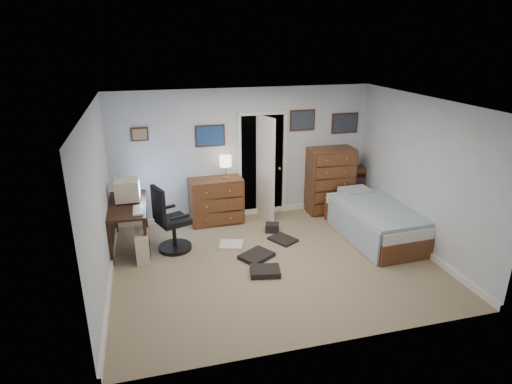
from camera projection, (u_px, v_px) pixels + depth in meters
floor at (274, 262)px, 6.80m from camera, size 5.00×4.00×0.02m
computer_desk at (122, 214)px, 7.10m from camera, size 0.63×1.34×0.77m
crt_monitor at (127, 190)px, 7.14m from camera, size 0.40×0.37×0.37m
keyboard at (138, 210)px, 6.78m from camera, size 0.16×0.41×0.02m
pc_tower at (143, 247)px, 6.79m from camera, size 0.22×0.43×0.46m
office_chair at (170, 226)px, 7.02m from camera, size 0.72×0.72×1.14m
media_stack at (123, 207)px, 8.04m from camera, size 0.15×0.15×0.72m
low_dresser at (216, 201)px, 8.11m from camera, size 1.02×0.56×0.88m
table_lamp at (226, 162)px, 7.90m from camera, size 0.23×0.23×0.43m
doorway at (258, 161)px, 8.59m from camera, size 0.96×1.12×2.05m
tall_dresser at (330, 180)px, 8.56m from camera, size 0.91×0.56×1.32m
headboard_bookcase at (360, 185)px, 8.91m from camera, size 0.96×0.30×0.86m
bed at (375, 221)px, 7.55m from camera, size 1.16×2.05×0.66m
wall_posters at (273, 127)px, 8.12m from camera, size 4.38×0.04×0.60m
floor_clutter at (261, 251)px, 7.06m from camera, size 1.42×1.74×0.16m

